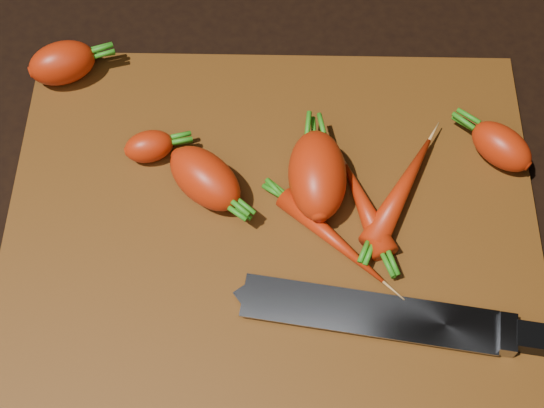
{
  "coord_description": "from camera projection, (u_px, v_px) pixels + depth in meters",
  "views": [
    {
      "loc": [
        0.01,
        -0.32,
        0.65
      ],
      "look_at": [
        0.0,
        0.01,
        0.03
      ],
      "focal_mm": 50.0,
      "sensor_mm": 36.0,
      "label": 1
    }
  ],
  "objects": [
    {
      "name": "carrot_0",
      "position": [
        62.0,
        63.0,
        0.77
      ],
      "size": [
        0.08,
        0.07,
        0.04
      ],
      "primitive_type": "ellipsoid",
      "rotation": [
        0.0,
        0.0,
        0.39
      ],
      "color": "red",
      "rests_on": "cutting_board"
    },
    {
      "name": "carrot_1",
      "position": [
        205.0,
        178.0,
        0.71
      ],
      "size": [
        0.09,
        0.09,
        0.05
      ],
      "primitive_type": "ellipsoid",
      "rotation": [
        0.0,
        0.0,
        -0.74
      ],
      "color": "red",
      "rests_on": "cutting_board"
    },
    {
      "name": "carrot_5",
      "position": [
        401.0,
        191.0,
        0.71
      ],
      "size": [
        0.08,
        0.13,
        0.03
      ],
      "primitive_type": "ellipsoid",
      "rotation": [
        0.0,
        0.0,
        1.08
      ],
      "color": "red",
      "rests_on": "cutting_board"
    },
    {
      "name": "carrot_4",
      "position": [
        501.0,
        146.0,
        0.73
      ],
      "size": [
        0.07,
        0.07,
        0.04
      ],
      "primitive_type": "ellipsoid",
      "rotation": [
        0.0,
        0.0,
        2.38
      ],
      "color": "red",
      "rests_on": "cutting_board"
    },
    {
      "name": "ground",
      "position": [
        272.0,
        230.0,
        0.73
      ],
      "size": [
        2.0,
        2.0,
        0.01
      ],
      "primitive_type": "cube",
      "color": "black"
    },
    {
      "name": "knife",
      "position": [
        395.0,
        318.0,
        0.66
      ],
      "size": [
        0.37,
        0.08,
        0.02
      ],
      "rotation": [
        0.0,
        0.0,
        -0.14
      ],
      "color": "gray",
      "rests_on": "cutting_board"
    },
    {
      "name": "carrot_7",
      "position": [
        365.0,
        208.0,
        0.7
      ],
      "size": [
        0.06,
        0.1,
        0.03
      ],
      "primitive_type": "ellipsoid",
      "rotation": [
        0.0,
        0.0,
        1.91
      ],
      "color": "red",
      "rests_on": "cutting_board"
    },
    {
      "name": "cutting_board",
      "position": [
        272.0,
        225.0,
        0.72
      ],
      "size": [
        0.5,
        0.4,
        0.01
      ],
      "primitive_type": "cube",
      "color": "brown",
      "rests_on": "ground"
    },
    {
      "name": "carrot_3",
      "position": [
        149.0,
        146.0,
        0.73
      ],
      "size": [
        0.05,
        0.04,
        0.03
      ],
      "primitive_type": "ellipsoid",
      "rotation": [
        0.0,
        0.0,
        0.29
      ],
      "color": "red",
      "rests_on": "cutting_board"
    },
    {
      "name": "carrot_6",
      "position": [
        332.0,
        238.0,
        0.69
      ],
      "size": [
        0.1,
        0.1,
        0.02
      ],
      "primitive_type": "ellipsoid",
      "rotation": [
        0.0,
        0.0,
        -0.76
      ],
      "color": "red",
      "rests_on": "cutting_board"
    },
    {
      "name": "carrot_2",
      "position": [
        317.0,
        175.0,
        0.7
      ],
      "size": [
        0.06,
        0.09,
        0.05
      ],
      "primitive_type": "ellipsoid",
      "rotation": [
        0.0,
        0.0,
        1.61
      ],
      "color": "red",
      "rests_on": "cutting_board"
    }
  ]
}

